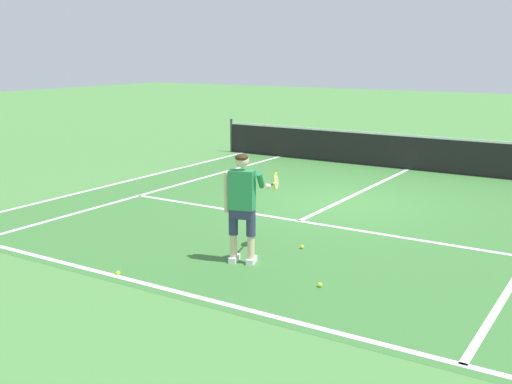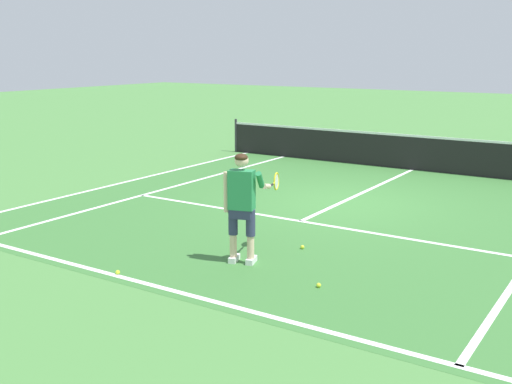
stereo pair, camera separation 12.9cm
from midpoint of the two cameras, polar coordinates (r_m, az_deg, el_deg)
name	(u,v)px [view 2 (the right image)]	position (r m, az deg, el deg)	size (l,w,h in m)	color
ground_plane	(342,202)	(13.63, 8.17, -0.94)	(80.00, 80.00, 0.00)	#477F3D
court_inner_surface	(328,209)	(13.01, 6.87, -1.54)	(10.98, 10.89, 0.00)	#387033
line_baseline	(159,287)	(8.81, -8.50, -8.59)	(10.98, 0.10, 0.01)	white
line_service	(301,221)	(12.01, 4.44, -2.68)	(8.23, 0.10, 0.01)	white
line_centre_service	(367,191)	(14.83, 10.35, 0.11)	(0.10, 6.40, 0.01)	white
line_singles_left	(175,186)	(15.21, -7.18, 0.54)	(0.10, 10.49, 0.01)	white
line_doubles_left	(134,180)	(16.11, -10.93, 1.09)	(0.10, 10.49, 0.01)	white
tennis_net	(413,152)	(17.69, 14.43, 3.57)	(11.96, 0.08, 1.07)	#333338
tennis_player	(243,200)	(9.41, -0.84, -0.78)	(0.58, 1.22, 1.71)	white
tennis_ball_near_feet	(319,285)	(8.74, 6.19, -8.50)	(0.07, 0.07, 0.07)	#CCE02D
tennis_ball_by_baseline	(302,247)	(10.35, 4.63, -5.05)	(0.07, 0.07, 0.07)	#CCE02D
tennis_ball_mid_court	(118,272)	(9.38, -12.18, -7.21)	(0.07, 0.07, 0.07)	#CCE02D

